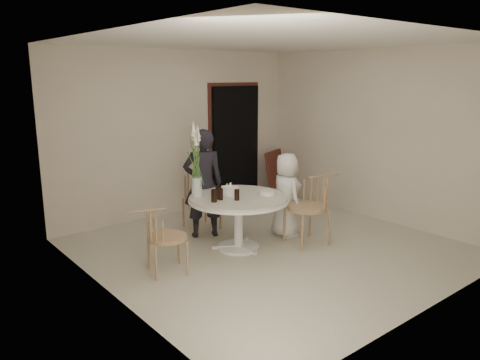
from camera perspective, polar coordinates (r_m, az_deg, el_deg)
ground at (r=6.43m, az=3.68°, el=-8.23°), size 4.50×4.50×0.00m
room_shell at (r=6.05m, az=3.90°, el=6.26°), size 4.50×4.50×4.50m
doorway at (r=8.51m, az=-0.58°, el=4.31°), size 1.00×0.10×2.10m
door_trim at (r=8.53m, az=-0.75°, el=4.74°), size 1.12×0.03×2.22m
table at (r=6.20m, az=-0.19°, el=-3.02°), size 1.33×1.33×0.73m
picture_frame at (r=8.96m, az=4.39°, el=0.74°), size 0.69×0.44×0.88m
chair_far at (r=7.17m, az=-5.28°, el=-1.27°), size 0.51×0.54×0.88m
chair_right at (r=6.54m, az=9.16°, el=-2.31°), size 0.63×0.60×0.96m
chair_left at (r=5.53m, az=-10.04°, el=-6.22°), size 0.55×0.53×0.81m
girl at (r=6.68m, az=-4.51°, el=-0.43°), size 0.67×0.58×1.56m
boy at (r=6.74m, az=5.66°, el=-1.84°), size 0.51×0.66×1.22m
birthday_cake at (r=6.24m, az=-1.23°, el=-1.32°), size 0.23×0.23×0.16m
cola_tumbler_a at (r=5.99m, az=-2.41°, el=-1.74°), size 0.07×0.07×0.15m
cola_tumbler_b at (r=5.96m, az=-0.38°, el=-1.82°), size 0.08×0.08×0.14m
cola_tumbler_c at (r=5.89m, az=-3.18°, el=-1.94°), size 0.10×0.10×0.16m
cola_tumbler_d at (r=6.03m, az=-2.66°, el=-1.53°), size 0.10×0.10×0.17m
plate_stack at (r=6.26m, az=3.36°, el=-1.54°), size 0.29×0.29×0.06m
flower_vase at (r=6.10m, az=-5.37°, el=2.35°), size 0.14×0.14×1.00m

